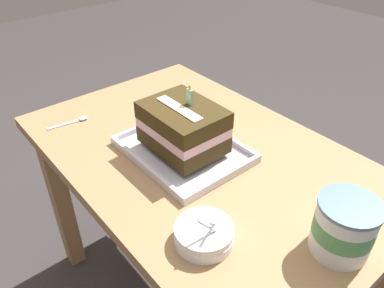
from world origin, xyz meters
The scene contains 6 objects.
dining_table centered at (0.00, 0.00, 0.59)m, with size 1.07×0.69×0.70m.
foil_tray centered at (-0.03, -0.04, 0.71)m, with size 0.34×0.27×0.02m.
birthday_cake centered at (-0.03, -0.04, 0.79)m, with size 0.22×0.17×0.18m.
bowl_stack centered at (0.25, -0.20, 0.72)m, with size 0.13×0.13×0.09m.
ice_cream_tub centered at (0.44, 0.00, 0.76)m, with size 0.13×0.13×0.13m.
serving_spoon_near_tray centered at (-0.38, -0.20, 0.70)m, with size 0.03×0.13×0.01m.
Camera 1 is at (0.65, -0.58, 1.34)m, focal length 35.52 mm.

